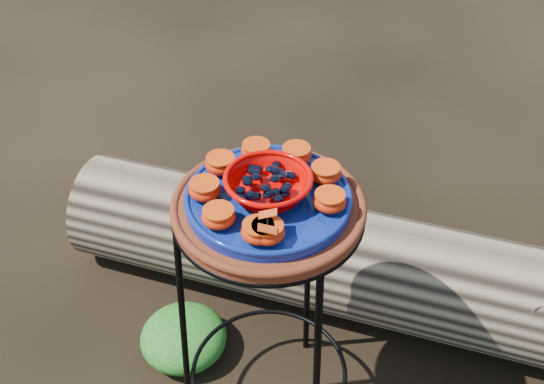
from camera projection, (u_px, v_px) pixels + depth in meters
The scene contains 18 objects.
plant_stand at pixel (269, 322), 1.65m from camera, with size 0.44×0.44×0.70m, color black, non-canonical shape.
terracotta_saucer at pixel (268, 209), 1.41m from camera, with size 0.40×0.40×0.03m, color #611F0F.
cobalt_plate at pixel (268, 199), 1.39m from camera, with size 0.34×0.34×0.02m, color #061151.
red_bowl at pixel (268, 186), 1.37m from camera, with size 0.17×0.17×0.05m, color #D60200, non-canonical shape.
glass_gems at pixel (268, 173), 1.35m from camera, with size 0.13×0.13×0.02m, color black, non-canonical shape.
orange_half_0 at pixel (268, 232), 1.27m from camera, with size 0.07×0.07×0.04m, color #B8150A.
orange_half_1 at pixel (330, 201), 1.34m from camera, with size 0.07×0.07×0.04m, color #B8150A.
orange_half_2 at pixel (325, 173), 1.41m from camera, with size 0.07×0.07×0.04m, color #B8150A.
orange_half_3 at pixel (296, 154), 1.46m from camera, with size 0.07×0.07×0.04m, color #B8150A.
orange_half_4 at pixel (256, 151), 1.47m from camera, with size 0.07×0.07×0.04m, color #B8150A.
orange_half_5 at pixel (221, 164), 1.43m from camera, with size 0.07×0.07×0.04m, color #B8150A.
orange_half_6 at pixel (205, 190), 1.37m from camera, with size 0.07×0.07×0.04m, color #B8150A.
orange_half_7 at pixel (219, 217), 1.31m from camera, with size 0.07×0.07×0.04m, color #B8150A.
orange_half_8 at pixel (258, 232), 1.28m from camera, with size 0.07×0.07×0.04m, color #B8150A.
butterfly at pixel (268, 222), 1.26m from camera, with size 0.08×0.05×0.01m, color #C73D11, non-canonical shape.
driftwood_log at pixel (355, 264), 2.05m from camera, with size 1.77×0.46×0.33m, color black, non-canonical shape.
foliage_left at pixel (183, 336), 1.97m from camera, with size 0.25×0.25×0.13m, color #1A4819.
foliage_back at pixel (318, 226), 2.31m from camera, with size 0.30×0.30×0.15m, color #1A4819.
Camera 1 is at (0.52, -0.91, 1.66)m, focal length 45.00 mm.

